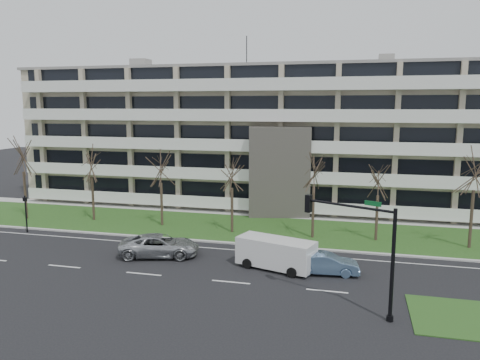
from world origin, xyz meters
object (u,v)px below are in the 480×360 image
(silver_pickup, at_px, (159,245))
(blue_sedan, at_px, (326,264))
(pedestrian_signal, at_px, (26,209))
(white_van, at_px, (277,251))
(traffic_signal, at_px, (361,240))

(silver_pickup, height_order, blue_sedan, silver_pickup)
(blue_sedan, distance_m, pedestrian_signal, 26.64)
(white_van, height_order, traffic_signal, traffic_signal)
(white_van, distance_m, pedestrian_signal, 23.29)
(white_van, bearing_deg, silver_pickup, -166.52)
(blue_sedan, height_order, traffic_signal, traffic_signal)
(traffic_signal, bearing_deg, white_van, 158.54)
(silver_pickup, xyz_separation_m, traffic_signal, (14.31, -6.22, 3.20))
(silver_pickup, distance_m, blue_sedan, 12.25)
(traffic_signal, relative_size, pedestrian_signal, 1.89)
(traffic_signal, xyz_separation_m, pedestrian_signal, (-28.36, 9.55, -1.92))
(blue_sedan, distance_m, white_van, 3.39)
(silver_pickup, height_order, white_van, white_van)
(silver_pickup, height_order, pedestrian_signal, pedestrian_signal)
(silver_pickup, bearing_deg, white_van, -108.11)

